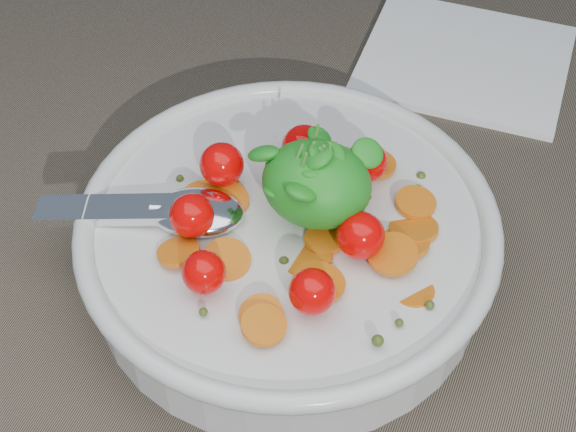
% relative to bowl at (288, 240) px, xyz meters
% --- Properties ---
extents(ground, '(6.00, 6.00, 0.00)m').
position_rel_bowl_xyz_m(ground, '(0.01, -0.02, -0.03)').
color(ground, '#685C4A').
rests_on(ground, ground).
extents(bowl, '(0.26, 0.24, 0.10)m').
position_rel_bowl_xyz_m(bowl, '(0.00, 0.00, 0.00)').
color(bowl, silver).
rests_on(bowl, ground).
extents(napkin, '(0.16, 0.14, 0.01)m').
position_rel_bowl_xyz_m(napkin, '(0.05, 0.23, -0.03)').
color(napkin, white).
rests_on(napkin, ground).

